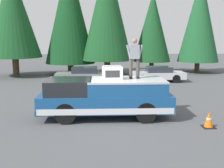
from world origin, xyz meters
The scene contains 12 objects.
ground_plane centered at (0.00, 0.00, 0.00)m, with size 90.00×90.00×0.00m, color #4C4F51.
pickup_truck centered at (0.49, 0.11, 0.87)m, with size 2.01×5.54×1.65m.
compressor_unit centered at (0.45, -0.17, 1.93)m, with size 0.65×0.84×0.56m.
person_on_truck_bed centered at (0.62, -1.11, 2.55)m, with size 0.29×0.72×1.69m.
parked_car_silver centered at (9.84, -4.11, 0.58)m, with size 1.64×4.10×1.16m.
parked_car_grey centered at (9.62, 1.57, 0.58)m, with size 1.64×4.10×1.16m.
traffic_cone centered at (-1.05, -3.77, 0.29)m, with size 0.47×0.47×0.62m.
conifer_far_left centered at (15.10, -9.06, 5.11)m, with size 3.86×3.86×9.17m.
conifer_left centered at (14.67, -4.53, 4.31)m, with size 3.45×3.45×7.49m.
conifer_center_left centered at (13.45, -0.31, 5.79)m, with size 4.40×4.40×10.23m.
conifer_center_right centered at (14.60, 3.06, 5.66)m, with size 4.53×4.53×10.32m.
conifer_right centered at (13.34, 7.70, 5.41)m, with size 4.58×4.58×9.20m.
Camera 1 is at (-10.83, 0.34, 3.38)m, focal length 43.80 mm.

